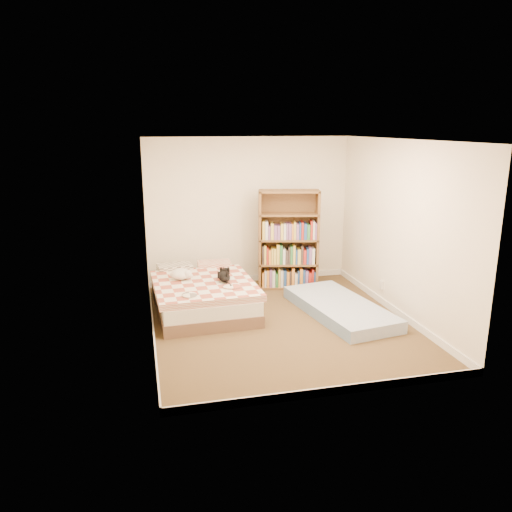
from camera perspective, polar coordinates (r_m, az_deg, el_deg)
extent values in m
cube|color=#47361E|center=(7.06, 2.76, -7.62)|extent=(3.50, 4.00, 0.01)
cube|color=white|center=(6.53, 3.04, 13.13)|extent=(3.50, 4.00, 0.01)
cube|color=white|center=(8.59, -0.82, 5.14)|extent=(3.50, 0.01, 2.50)
cube|color=white|center=(4.86, 9.44, -2.62)|extent=(3.50, 0.01, 2.50)
cube|color=white|center=(6.43, -12.28, 1.53)|extent=(0.01, 4.00, 2.50)
cube|color=white|center=(7.35, 16.13, 2.93)|extent=(0.01, 4.00, 2.50)
cube|color=white|center=(8.86, -0.78, -2.55)|extent=(3.50, 0.02, 0.10)
cube|color=white|center=(5.34, 8.84, -14.97)|extent=(3.50, 0.02, 0.10)
cube|color=white|center=(6.80, -11.64, -8.36)|extent=(0.02, 4.00, 0.10)
cube|color=white|center=(7.67, 15.42, -5.87)|extent=(0.02, 4.00, 0.10)
cube|color=white|center=(7.92, 14.15, -3.22)|extent=(0.03, 0.09, 0.13)
cube|color=brown|center=(7.56, -6.07, -5.41)|extent=(1.44, 2.00, 0.17)
cube|color=silver|center=(7.50, -6.11, -4.08)|extent=(1.41, 1.96, 0.19)
cube|color=#AB513F|center=(7.46, -6.14, -3.02)|extent=(1.50, 1.65, 0.10)
cube|color=#6D655C|center=(8.11, -9.05, -1.43)|extent=(0.55, 0.36, 0.15)
cube|color=#AB513F|center=(8.18, -4.57, -1.16)|extent=(0.55, 0.36, 0.15)
cube|color=brown|center=(8.21, 0.53, 1.69)|extent=(0.11, 0.33, 1.66)
cube|color=brown|center=(8.48, 6.81, 2.01)|extent=(0.11, 0.33, 1.66)
cube|color=brown|center=(8.47, 3.42, 2.09)|extent=(0.98, 0.24, 1.66)
cube|color=brown|center=(8.55, 3.63, -3.44)|extent=(1.04, 0.54, 0.03)
cube|color=brown|center=(8.33, 3.72, 1.93)|extent=(1.04, 0.54, 0.03)
cube|color=brown|center=(8.19, 3.82, 7.39)|extent=(1.04, 0.54, 0.03)
cube|color=#7291BE|center=(7.44, 9.53, -5.89)|extent=(1.18, 2.07, 0.18)
ellipsoid|color=black|center=(7.33, -3.68, -2.36)|extent=(0.28, 0.42, 0.13)
sphere|color=black|center=(7.52, -3.95, -1.82)|extent=(0.15, 0.15, 0.12)
cone|color=black|center=(7.54, -4.26, -1.40)|extent=(0.05, 0.05, 0.05)
cone|color=black|center=(7.55, -3.74, -1.36)|extent=(0.05, 0.05, 0.05)
cylinder|color=black|center=(7.11, -2.52, -3.17)|extent=(0.10, 0.22, 0.04)
ellipsoid|color=white|center=(7.48, -8.57, -2.03)|extent=(0.29, 0.33, 0.16)
sphere|color=white|center=(7.38, -7.81, -2.08)|extent=(0.12, 0.12, 0.12)
sphere|color=white|center=(7.36, -7.43, -2.26)|extent=(0.06, 0.06, 0.06)
sphere|color=white|center=(7.53, -9.59, -2.10)|extent=(0.07, 0.07, 0.07)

